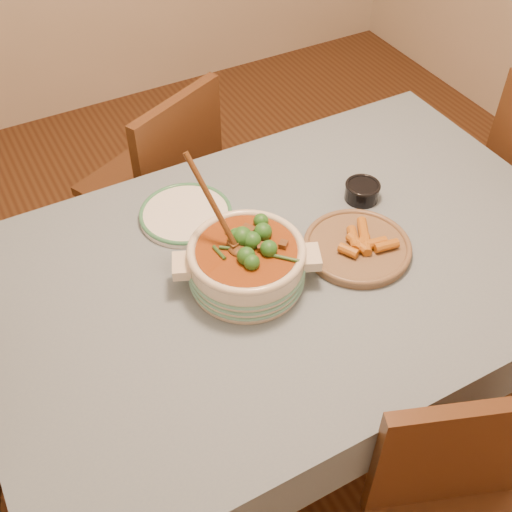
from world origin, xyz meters
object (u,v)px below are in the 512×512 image
(stew_casserole, at_px, (246,261))
(fried_plate, at_px, (357,246))
(white_plate, at_px, (186,214))
(dining_table, at_px, (288,283))
(chair_far, at_px, (162,180))
(condiment_bowl, at_px, (362,190))

(stew_casserole, xyz_separation_m, fried_plate, (0.32, -0.04, -0.06))
(white_plate, bearing_deg, dining_table, -59.35)
(dining_table, distance_m, white_plate, 0.36)
(stew_casserole, xyz_separation_m, white_plate, (-0.04, 0.31, -0.06))
(fried_plate, height_order, chair_far, chair_far)
(dining_table, xyz_separation_m, fried_plate, (0.18, -0.06, 0.11))
(chair_far, bearing_deg, fried_plate, 81.29)
(white_plate, xyz_separation_m, fried_plate, (0.36, -0.35, 0.01))
(dining_table, xyz_separation_m, stew_casserole, (-0.14, -0.01, 0.17))
(stew_casserole, relative_size, white_plate, 1.31)
(condiment_bowl, relative_size, chair_far, 0.14)
(condiment_bowl, height_order, fried_plate, condiment_bowl)
(dining_table, bearing_deg, chair_far, 94.82)
(stew_casserole, bearing_deg, chair_far, 84.98)
(fried_plate, bearing_deg, chair_far, 106.18)
(condiment_bowl, bearing_deg, dining_table, -159.53)
(dining_table, relative_size, stew_casserole, 4.36)
(white_plate, relative_size, fried_plate, 0.87)
(stew_casserole, height_order, fried_plate, stew_casserole)
(chair_far, bearing_deg, dining_table, 69.93)
(condiment_bowl, xyz_separation_m, fried_plate, (-0.14, -0.18, -0.01))
(white_plate, distance_m, fried_plate, 0.50)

